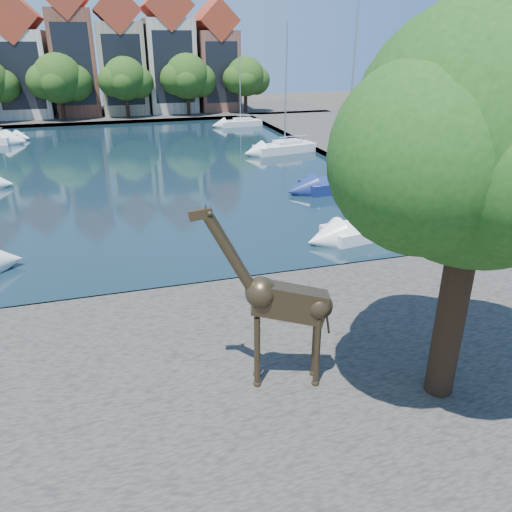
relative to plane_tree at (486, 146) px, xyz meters
The scene contains 21 objects.
ground 14.07m from the plane_tree, 130.22° to the left, with size 160.00×160.00×0.00m, color #38332B.
water_basin 34.72m from the plane_tree, 102.99° to the left, with size 38.00×50.00×0.08m, color black.
near_quay 10.82m from the plane_tree, 165.24° to the left, with size 50.00×14.00×0.50m, color #48453F.
far_quay 65.87m from the plane_tree, 96.68° to the left, with size 60.00×16.00×0.50m, color #48453F.
right_quay 38.04m from the plane_tree, 62.22° to the left, with size 14.00×52.00×0.50m, color #48453F.
plane_tree is the anchor object (origin of this frame).
townhouse_west_inner 67.47m from the plane_tree, 105.57° to the left, with size 6.43×9.18×15.15m.
townhouse_center 66.03m from the plane_tree, 100.13° to the left, with size 5.44×9.18×16.93m.
townhouse_east_inner 65.24m from the plane_tree, 94.94° to the left, with size 5.94×9.18×15.79m.
townhouse_east_mid 65.00m from the plane_tree, 89.22° to the left, with size 6.43×9.18×16.65m.
townhouse_east_end 65.41m from the plane_tree, 83.52° to the left, with size 5.44×9.18×14.43m.
far_tree_mid_west 61.06m from the plane_tree, 102.79° to the left, with size 7.80×6.00×8.00m.
far_tree_mid_east 59.81m from the plane_tree, 95.30° to the left, with size 7.02×5.40×7.52m.
far_tree_east 59.60m from the plane_tree, 87.60° to the left, with size 7.54×5.80×7.84m.
far_tree_far_east 60.47m from the plane_tree, 80.01° to the left, with size 6.76×5.20×7.36m.
giraffe_statue 6.60m from the plane_tree, 158.50° to the left, with size 3.81×1.39×5.51m.
sailboat_left_e 53.74m from the plane_tree, 111.61° to the left, with size 4.97×3.40×8.65m.
sailboat_right_a 15.66m from the plane_tree, 68.73° to the left, with size 6.38×3.10×9.23m.
sailboat_right_b 23.98m from the plane_tree, 71.22° to the left, with size 6.65×2.99×12.62m.
sailboat_right_c 36.21m from the plane_tree, 78.01° to the left, with size 6.17×3.13×11.29m.
sailboat_right_d 52.06m from the plane_tree, 81.77° to the left, with size 5.28×2.31×7.81m.
Camera 1 is at (-1.05, -18.92, 10.03)m, focal length 35.00 mm.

